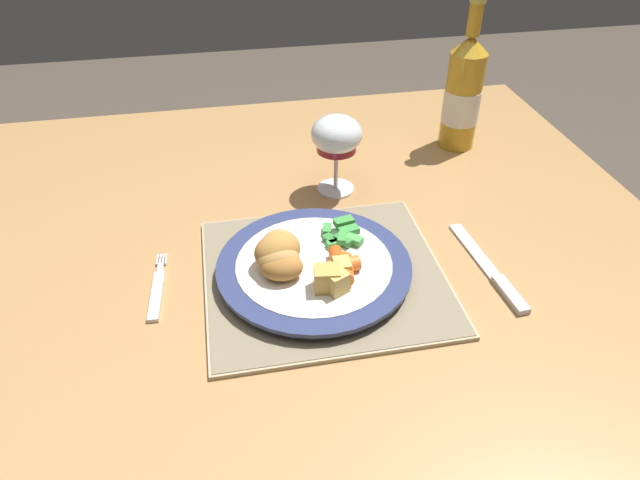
{
  "coord_description": "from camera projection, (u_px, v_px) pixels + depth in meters",
  "views": [
    {
      "loc": [
        -0.07,
        -0.68,
        1.25
      ],
      "look_at": [
        0.04,
        -0.08,
        0.78
      ],
      "focal_mm": 32.0,
      "sensor_mm": 36.0,
      "label": 1
    }
  ],
  "objects": [
    {
      "name": "roast_potatoes",
      "position": [
        333.0,
        277.0,
        0.71
      ],
      "size": [
        0.05,
        0.05,
        0.03
      ],
      "color": "gold",
      "rests_on": "dinner_plate"
    },
    {
      "name": "glazed_carrots",
      "position": [
        343.0,
        266.0,
        0.73
      ],
      "size": [
        0.04,
        0.07,
        0.02
      ],
      "color": "orange",
      "rests_on": "dinner_plate"
    },
    {
      "name": "dining_table",
      "position": [
        283.0,
        280.0,
        0.91
      ],
      "size": [
        1.16,
        0.94,
        0.74
      ],
      "color": "#AD7F4C",
      "rests_on": "ground"
    },
    {
      "name": "breaded_croquettes",
      "position": [
        279.0,
        254.0,
        0.73
      ],
      "size": [
        0.08,
        0.1,
        0.05
      ],
      "color": "tan",
      "rests_on": "dinner_plate"
    },
    {
      "name": "table_knife",
      "position": [
        493.0,
        273.0,
        0.77
      ],
      "size": [
        0.03,
        0.2,
        0.01
      ],
      "color": "silver",
      "rests_on": "dining_table"
    },
    {
      "name": "placemat",
      "position": [
        324.0,
        275.0,
        0.77
      ],
      "size": [
        0.32,
        0.3,
        0.01
      ],
      "color": "tan",
      "rests_on": "dining_table"
    },
    {
      "name": "wine_glass",
      "position": [
        337.0,
        138.0,
        0.89
      ],
      "size": [
        0.08,
        0.08,
        0.13
      ],
      "color": "silver",
      "rests_on": "dining_table"
    },
    {
      "name": "green_beans_pile",
      "position": [
        342.0,
        234.0,
        0.79
      ],
      "size": [
        0.05,
        0.06,
        0.02
      ],
      "color": "#338438",
      "rests_on": "dinner_plate"
    },
    {
      "name": "fork",
      "position": [
        157.0,
        291.0,
        0.74
      ],
      "size": [
        0.02,
        0.13,
        0.01
      ],
      "color": "silver",
      "rests_on": "dining_table"
    },
    {
      "name": "bottle",
      "position": [
        463.0,
        94.0,
        1.01
      ],
      "size": [
        0.07,
        0.07,
        0.27
      ],
      "color": "gold",
      "rests_on": "dining_table"
    },
    {
      "name": "dinner_plate",
      "position": [
        314.0,
        268.0,
        0.76
      ],
      "size": [
        0.26,
        0.26,
        0.02
      ],
      "color": "white",
      "rests_on": "placemat"
    }
  ]
}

